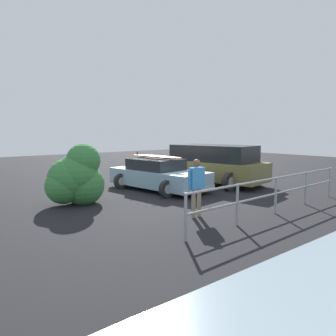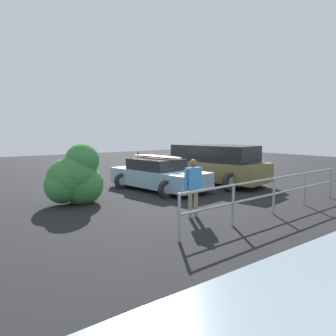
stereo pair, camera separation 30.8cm
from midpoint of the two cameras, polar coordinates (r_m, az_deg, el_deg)
name	(u,v)px [view 2 (the right image)]	position (r m, az deg, el deg)	size (l,w,h in m)	color
ground_plane	(169,189)	(13.56, 0.74, -3.73)	(44.00, 44.00, 0.02)	black
sedan_car	(158,175)	(13.35, -1.02, -1.19)	(2.74, 4.49, 1.55)	#8CADC6
suv_car	(214,164)	(14.82, 8.62, 0.67)	(3.19, 5.05, 1.76)	brown
person_bystander	(193,183)	(9.10, 5.38, -2.56)	(0.63, 0.22, 1.63)	gray
railing_fence	(274,190)	(9.95, 18.81, -3.62)	(7.37, 0.36, 1.08)	gray
bush_near_left	(75,179)	(11.12, -15.07, -1.81)	(1.92, 1.48, 2.07)	brown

